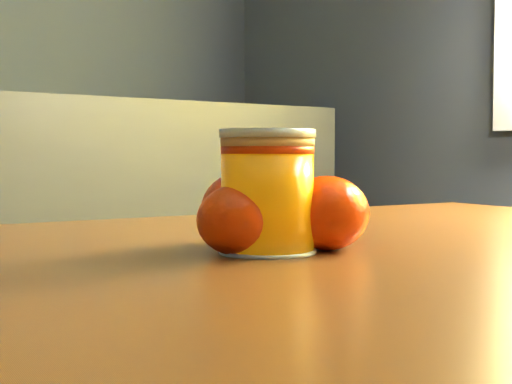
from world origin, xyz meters
TOP-DOWN VIEW (x-y plane):
  - table at (0.77, 0.31)m, footprint 1.03×0.78m
  - juice_glass at (0.73, 0.33)m, footprint 0.07×0.07m
  - orange_front at (0.70, 0.33)m, footprint 0.06×0.06m
  - orange_back at (0.73, 0.37)m, footprint 0.07×0.07m
  - orange_extra at (0.77, 0.31)m, footprint 0.08×0.08m

SIDE VIEW (x-z plane):
  - table at x=0.77m, z-range 0.27..0.99m
  - orange_front at x=0.70m, z-range 0.72..0.77m
  - orange_extra at x=0.77m, z-range 0.72..0.78m
  - orange_back at x=0.73m, z-range 0.72..0.78m
  - juice_glass at x=0.73m, z-range 0.72..0.81m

